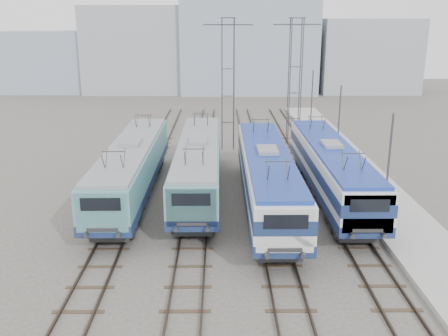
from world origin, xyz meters
The scene contains 15 objects.
ground centered at (0.00, 0.00, 0.00)m, with size 160.00×160.00×0.00m, color #514C47.
platform centered at (10.20, 8.00, 0.15)m, with size 4.00×70.00×0.30m, color #9E9E99.
locomotive_far_left centered at (-6.75, 8.07, 2.31)m, with size 2.94×18.59×3.50m.
locomotive_center_left centered at (-2.25, 8.72, 2.29)m, with size 2.91×18.41×3.46m.
locomotive_center_right centered at (2.25, 5.83, 2.40)m, with size 2.98×18.86×3.55m.
locomotive_far_right centered at (6.75, 7.80, 2.33)m, with size 2.89×18.27×3.43m.
catenary_tower_west centered at (0.00, 22.00, 6.64)m, with size 4.50×1.20×12.00m.
catenary_tower_east centered at (6.50, 24.00, 6.64)m, with size 4.50×1.20×12.00m.
mast_front centered at (8.60, 2.00, 3.50)m, with size 0.12×0.12×7.00m, color #3F4247.
mast_mid centered at (8.60, 14.00, 3.50)m, with size 0.12×0.12×7.00m, color #3F4247.
mast_rear centered at (8.60, 26.00, 3.50)m, with size 0.12×0.12×7.00m, color #3F4247.
building_west centered at (-14.00, 62.00, 7.00)m, with size 18.00×12.00×14.00m, color #939AA3.
building_center centered at (4.00, 62.00, 9.00)m, with size 22.00×14.00×18.00m, color #8E99AC.
building_east centered at (24.00, 62.00, 6.00)m, with size 16.00×12.00×12.00m, color #939AA3.
building_far_west centered at (-30.00, 62.00, 5.00)m, with size 14.00×10.00×10.00m, color #8E99AC.
Camera 1 is at (-0.75, -24.45, 11.84)m, focal length 40.00 mm.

